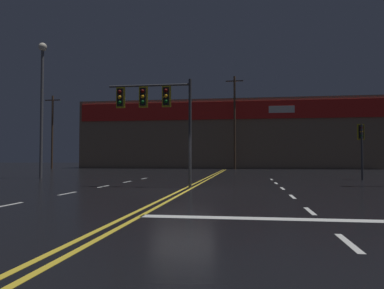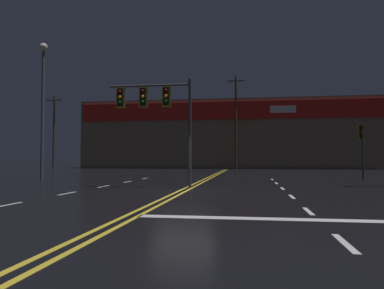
{
  "view_description": "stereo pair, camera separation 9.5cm",
  "coord_description": "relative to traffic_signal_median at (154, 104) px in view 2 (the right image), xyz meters",
  "views": [
    {
      "loc": [
        2.57,
        -15.21,
        1.32
      ],
      "look_at": [
        0.0,
        2.49,
        2.0
      ],
      "focal_mm": 35.0,
      "sensor_mm": 36.0,
      "label": 1
    },
    {
      "loc": [
        2.66,
        -15.19,
        1.32
      ],
      "look_at": [
        0.0,
        2.49,
        2.0
      ],
      "focal_mm": 35.0,
      "sensor_mm": 36.0,
      "label": 2
    }
  ],
  "objects": [
    {
      "name": "building_backdrop",
      "position": [
        1.72,
        36.38,
        0.7
      ],
      "size": [
        40.19,
        10.23,
        9.18
      ],
      "color": "#7A6651",
      "rests_on": "ground"
    },
    {
      "name": "utility_pole_row",
      "position": [
        2.08,
        30.13,
        1.61
      ],
      "size": [
        48.15,
        0.26,
        11.73
      ],
      "color": "#4C3828",
      "rests_on": "ground"
    },
    {
      "name": "ground_plane",
      "position": [
        1.72,
        -1.81,
        -3.9
      ],
      "size": [
        200.0,
        200.0,
        0.0
      ],
      "primitive_type": "plane",
      "color": "black"
    },
    {
      "name": "traffic_signal_median",
      "position": [
        0.0,
        0.0,
        0.0
      ],
      "size": [
        3.97,
        0.36,
        5.02
      ],
      "color": "#38383D",
      "rests_on": "ground"
    },
    {
      "name": "road_markings",
      "position": [
        2.39,
        -2.91,
        -3.9
      ],
      "size": [
        12.35,
        60.0,
        0.01
      ],
      "color": "gold",
      "rests_on": "ground"
    },
    {
      "name": "streetlight_median_approach",
      "position": [
        -9.42,
        6.48,
        2.0
      ],
      "size": [
        0.56,
        0.56,
        9.23
      ],
      "color": "#59595E",
      "rests_on": "ground"
    },
    {
      "name": "traffic_signal_corner_northeast",
      "position": [
        11.41,
        7.59,
        -1.34
      ],
      "size": [
        0.42,
        0.36,
        3.49
      ],
      "color": "#38383D",
      "rests_on": "ground"
    }
  ]
}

